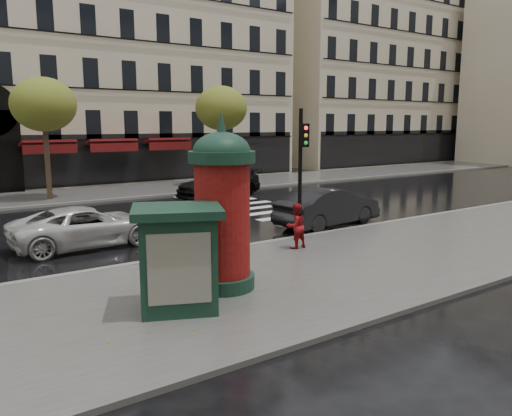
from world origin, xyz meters
TOP-DOWN VIEW (x-y plane):
  - ground at (0.00, 0.00)m, footprint 160.00×160.00m
  - near_sidewalk at (0.00, -0.50)m, footprint 90.00×7.00m
  - far_sidewalk at (0.00, 19.00)m, footprint 90.00×6.00m
  - near_kerb at (0.00, 3.00)m, footprint 90.00×0.25m
  - far_kerb at (0.00, 16.00)m, footprint 90.00×0.25m
  - zebra_crossing at (6.00, 9.60)m, footprint 3.60×11.75m
  - bldg_far_corner at (6.00, 30.00)m, footprint 26.00×14.00m
  - bldg_far_right at (34.00, 30.00)m, footprint 24.00×14.00m
  - tree_far_left at (-2.00, 18.00)m, footprint 3.40×3.40m
  - tree_far_right at (9.00, 18.00)m, footprint 3.40×3.40m
  - woman_umbrella at (-1.98, -0.29)m, footprint 1.21×1.21m
  - woman_red at (2.14, 1.70)m, footprint 0.73×0.57m
  - man_burgundy at (-0.82, 2.40)m, footprint 1.07×0.81m
  - morris_column at (-1.89, -0.39)m, footprint 1.63×1.63m
  - traffic_light at (3.18, 2.71)m, footprint 0.32×0.44m
  - newsstand at (-3.45, -1.10)m, footprint 2.39×2.24m
  - car_silver at (1.37, 6.34)m, footprint 3.87×1.95m
  - car_darkgrey at (5.88, 4.20)m, footprint 5.09×2.31m
  - car_white at (-3.32, 6.33)m, footprint 5.10×2.51m
  - car_black at (6.52, 14.20)m, footprint 5.47×2.71m

SIDE VIEW (x-z plane):
  - ground at x=0.00m, z-range 0.00..0.00m
  - zebra_crossing at x=6.00m, z-range 0.00..0.01m
  - near_sidewalk at x=0.00m, z-range 0.00..0.12m
  - far_sidewalk at x=0.00m, z-range 0.00..0.12m
  - near_kerb at x=0.00m, z-range 0.00..0.14m
  - far_kerb at x=0.00m, z-range 0.00..0.14m
  - car_silver at x=1.37m, z-range 0.00..1.26m
  - car_white at x=-3.32m, z-range 0.00..1.39m
  - car_black at x=6.52m, z-range 0.00..1.53m
  - car_darkgrey at x=5.88m, z-range 0.00..1.62m
  - woman_red at x=2.14m, z-range 0.12..1.62m
  - man_burgundy at x=-0.82m, z-range 0.12..2.11m
  - newsstand at x=-3.45m, z-range 0.15..2.45m
  - woman_umbrella at x=-1.98m, z-range 0.49..2.81m
  - morris_column at x=-1.89m, z-range 0.03..4.40m
  - traffic_light at x=3.18m, z-range 0.61..5.19m
  - tree_far_left at x=-2.00m, z-range 1.85..8.49m
  - tree_far_right at x=9.00m, z-range 1.85..8.49m
  - bldg_far_corner at x=6.00m, z-range -0.14..22.76m
  - bldg_far_right at x=34.00m, z-range -0.14..22.76m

